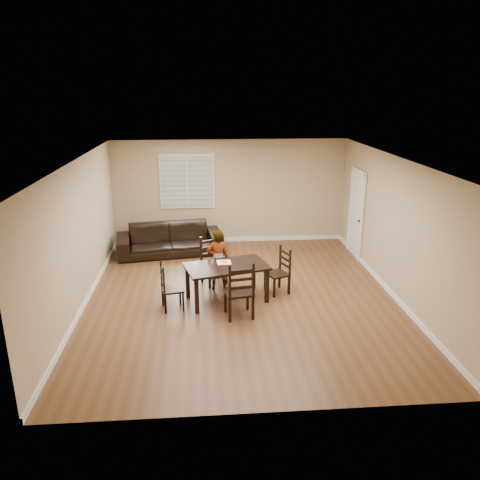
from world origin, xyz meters
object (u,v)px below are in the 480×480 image
object	(u,v)px
dining_table	(227,270)
chair_right	(282,272)
chair_near	(211,261)
donut	(225,261)
child	(218,260)
sofa	(170,239)
chair_left	(167,289)
chair_far	(241,294)

from	to	relation	value
dining_table	chair_right	bearing A→B (deg)	0.71
chair_near	chair_right	distance (m)	1.54
chair_right	donut	bearing A→B (deg)	-105.15
dining_table	child	size ratio (longest dim) A/B	1.35
chair_right	sofa	size ratio (longest dim) A/B	0.37
chair_near	sofa	size ratio (longest dim) A/B	0.40
donut	sofa	size ratio (longest dim) A/B	0.04
chair_left	chair_right	xyz separation A→B (m)	(2.26, 0.61, 0.02)
chair_far	chair_left	size ratio (longest dim) A/B	1.19
chair_far	chair_left	world-z (taller)	chair_far
chair_near	sofa	distance (m)	2.08
donut	chair_left	bearing A→B (deg)	-156.94
dining_table	chair_right	size ratio (longest dim) A/B	1.83
child	sofa	xyz separation A→B (m)	(-1.12, 2.24, -0.26)
chair_near	sofa	xyz separation A→B (m)	(-0.99, 1.83, -0.08)
chair_right	donut	size ratio (longest dim) A/B	8.35
donut	sofa	distance (m)	2.91
dining_table	chair_far	bearing A→B (deg)	-90.99
chair_far	chair_left	distance (m)	1.43
chair_near	child	world-z (taller)	child
chair_far	sofa	bearing A→B (deg)	-76.49
donut	chair_far	bearing A→B (deg)	-76.88
child	chair_left	bearing A→B (deg)	36.00
dining_table	chair_far	xyz separation A→B (m)	(0.20, -0.81, -0.14)
dining_table	chair_left	world-z (taller)	chair_left
chair_right	donut	world-z (taller)	chair_right
donut	sofa	xyz separation A→B (m)	(-1.24, 2.60, -0.38)
chair_left	donut	world-z (taller)	chair_left
dining_table	donut	xyz separation A→B (m)	(-0.03, 0.17, 0.11)
chair_far	child	bearing A→B (deg)	-84.28
chair_near	chair_far	size ratio (longest dim) A/B	0.93
child	chair_near	bearing A→B (deg)	-76.32
sofa	chair_far	bearing A→B (deg)	-76.21
chair_near	donut	bearing A→B (deg)	-97.63
chair_right	sofa	world-z (taller)	chair_right
chair_near	chair_left	xyz separation A→B (m)	(-0.85, -1.24, -0.05)
chair_left	donut	xyz separation A→B (m)	(1.10, 0.47, 0.34)
dining_table	chair_near	bearing A→B (deg)	91.30
chair_far	chair_right	size ratio (longest dim) A/B	1.15
dining_table	sofa	xyz separation A→B (m)	(-1.26, 2.78, -0.26)
donut	child	bearing A→B (deg)	107.90
chair_left	child	size ratio (longest dim) A/B	0.71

